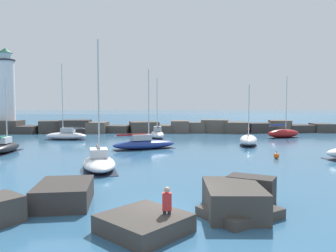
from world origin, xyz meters
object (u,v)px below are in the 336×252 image
(sailboat_moored_5, at_px, (99,162))
(mooring_buoy_orange_near, at_px, (276,156))
(sailboat_moored_7, at_px, (283,133))
(person_on_rocks, at_px, (167,207))
(sailboat_moored_4, at_px, (248,140))
(sailboat_moored_3, at_px, (144,144))
(lighthouse, at_px, (7,96))
(sailboat_moored_6, at_px, (157,134))
(sailboat_moored_1, at_px, (5,147))
(sailboat_moored_2, at_px, (66,135))

(sailboat_moored_5, xyz_separation_m, mooring_buoy_orange_near, (15.40, 4.64, -0.32))
(sailboat_moored_7, bearing_deg, person_on_rocks, -116.72)
(sailboat_moored_4, bearing_deg, sailboat_moored_3, -165.12)
(lighthouse, height_order, sailboat_moored_3, lighthouse)
(sailboat_moored_4, xyz_separation_m, sailboat_moored_7, (7.73, 8.94, 0.03))
(lighthouse, xyz_separation_m, sailboat_moored_7, (46.12, -10.43, -5.92))
(sailboat_moored_3, distance_m, sailboat_moored_4, 13.15)
(sailboat_moored_3, distance_m, sailboat_moored_6, 11.60)
(sailboat_moored_1, height_order, sailboat_moored_5, sailboat_moored_5)
(sailboat_moored_1, bearing_deg, sailboat_moored_6, 41.80)
(sailboat_moored_3, height_order, person_on_rocks, sailboat_moored_3)
(sailboat_moored_2, bearing_deg, sailboat_moored_1, -101.65)
(sailboat_moored_4, height_order, sailboat_moored_6, sailboat_moored_6)
(sailboat_moored_4, bearing_deg, sailboat_moored_2, 164.15)
(sailboat_moored_1, height_order, sailboat_moored_7, sailboat_moored_7)
(person_on_rocks, bearing_deg, lighthouse, 120.72)
(sailboat_moored_1, height_order, mooring_buoy_orange_near, sailboat_moored_1)
(sailboat_moored_2, distance_m, sailboat_moored_4, 25.28)
(lighthouse, bearing_deg, person_on_rocks, -59.28)
(sailboat_moored_2, distance_m, sailboat_moored_6, 13.06)
(sailboat_moored_5, bearing_deg, sailboat_moored_4, 43.74)
(sailboat_moored_7, height_order, mooring_buoy_orange_near, sailboat_moored_7)
(sailboat_moored_2, xyz_separation_m, mooring_buoy_orange_near, (24.16, -17.16, -0.39))
(lighthouse, bearing_deg, sailboat_moored_2, -41.56)
(sailboat_moored_2, distance_m, mooring_buoy_orange_near, 29.64)
(sailboat_moored_1, distance_m, sailboat_moored_6, 20.96)
(sailboat_moored_7, bearing_deg, sailboat_moored_4, -130.85)
(sailboat_moored_4, distance_m, person_on_rocks, 29.40)
(sailboat_moored_5, relative_size, sailboat_moored_7, 1.06)
(sailboat_moored_2, distance_m, person_on_rocks, 36.98)
(person_on_rocks, bearing_deg, sailboat_moored_5, 111.69)
(sailboat_moored_4, relative_size, mooring_buoy_orange_near, 10.29)
(sailboat_moored_1, distance_m, sailboat_moored_5, 14.55)
(person_on_rocks, bearing_deg, sailboat_moored_3, 95.06)
(sailboat_moored_2, height_order, sailboat_moored_7, sailboat_moored_2)
(sailboat_moored_3, bearing_deg, mooring_buoy_orange_near, -28.75)
(sailboat_moored_1, xyz_separation_m, sailboat_moored_3, (14.24, 2.45, -0.01))
(sailboat_moored_2, xyz_separation_m, sailboat_moored_3, (11.61, -10.28, -0.04))
(lighthouse, distance_m, sailboat_moored_7, 47.66)
(sailboat_moored_3, bearing_deg, sailboat_moored_1, -170.24)
(sailboat_moored_5, bearing_deg, sailboat_moored_1, 141.46)
(sailboat_moored_1, xyz_separation_m, sailboat_moored_5, (11.38, -9.07, -0.04))
(mooring_buoy_orange_near, bearing_deg, sailboat_moored_6, 121.23)
(sailboat_moored_2, bearing_deg, mooring_buoy_orange_near, -35.40)
(sailboat_moored_3, height_order, sailboat_moored_7, sailboat_moored_7)
(sailboat_moored_3, height_order, sailboat_moored_5, sailboat_moored_5)
(sailboat_moored_2, height_order, person_on_rocks, sailboat_moored_2)
(sailboat_moored_4, bearing_deg, mooring_buoy_orange_near, -90.90)
(lighthouse, distance_m, person_on_rocks, 54.73)
(sailboat_moored_2, relative_size, sailboat_moored_3, 1.21)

